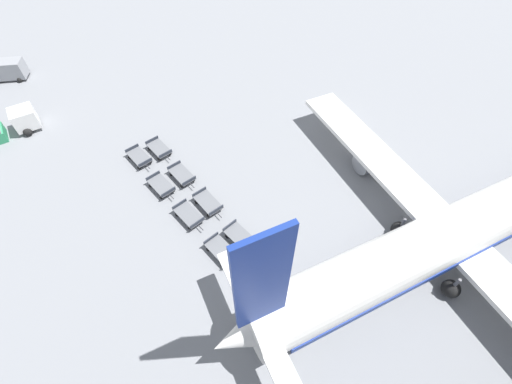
{
  "coord_description": "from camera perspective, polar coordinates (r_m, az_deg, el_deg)",
  "views": [
    {
      "loc": [
        21.25,
        -23.42,
        24.69
      ],
      "look_at": [
        5.69,
        -13.82,
        2.23
      ],
      "focal_mm": 24.0,
      "sensor_mm": 36.0,
      "label": 1
    }
  ],
  "objects": [
    {
      "name": "ground_plane",
      "position": [
        40.12,
        12.89,
        11.46
      ],
      "size": [
        500.0,
        500.0,
        0.0
      ],
      "primitive_type": "plane",
      "color": "gray"
    },
    {
      "name": "airplane",
      "position": [
        30.48,
        31.69,
        -4.93
      ],
      "size": [
        38.86,
        41.54,
        13.74
      ],
      "color": "white",
      "rests_on": "ground_plane"
    },
    {
      "name": "baggage_dolly_row_mid_a_col_d",
      "position": [
        28.49,
        -2.64,
        -7.49
      ],
      "size": [
        3.53,
        2.0,
        0.92
      ],
      "color": "slate",
      "rests_on": "ground_plane"
    },
    {
      "name": "baggage_dolly_row_near_col_a",
      "position": [
        36.17,
        -18.89,
        5.52
      ],
      "size": [
        3.52,
        1.93,
        0.92
      ],
      "color": "slate",
      "rests_on": "ground_plane"
    },
    {
      "name": "service_van",
      "position": [
        55.08,
        -36.23,
        16.14
      ],
      "size": [
        3.62,
        4.83,
        2.35
      ],
      "color": "gray",
      "rests_on": "ground_plane"
    },
    {
      "name": "baggage_dolly_row_near_col_b",
      "position": [
        32.92,
        -15.52,
        1.03
      ],
      "size": [
        3.53,
        1.95,
        0.92
      ],
      "color": "slate",
      "rests_on": "ground_plane"
    },
    {
      "name": "baggage_dolly_row_mid_a_col_a",
      "position": [
        36.47,
        -15.84,
        6.94
      ],
      "size": [
        3.52,
        1.92,
        0.92
      ],
      "color": "slate",
      "rests_on": "ground_plane"
    },
    {
      "name": "baggage_dolly_row_near_col_c",
      "position": [
        30.24,
        -11.15,
        -3.79
      ],
      "size": [
        3.53,
        1.97,
        0.92
      ],
      "color": "slate",
      "rests_on": "ground_plane"
    },
    {
      "name": "baggage_dolly_row_mid_a_col_b",
      "position": [
        33.37,
        -12.24,
        2.82
      ],
      "size": [
        3.52,
        1.89,
        0.92
      ],
      "color": "slate",
      "rests_on": "ground_plane"
    },
    {
      "name": "baggage_dolly_row_mid_a_col_c",
      "position": [
        30.77,
        -8.02,
        -1.78
      ],
      "size": [
        3.52,
        1.87,
        0.92
      ],
      "color": "slate",
      "rests_on": "ground_plane"
    },
    {
      "name": "baggage_dolly_row_near_col_d",
      "position": [
        27.94,
        -5.79,
        -9.69
      ],
      "size": [
        3.53,
        1.95,
        0.92
      ],
      "color": "slate",
      "rests_on": "ground_plane"
    }
  ]
}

